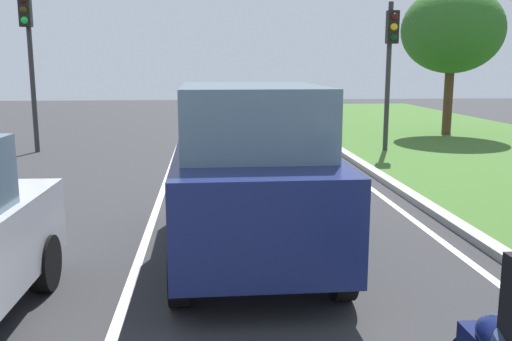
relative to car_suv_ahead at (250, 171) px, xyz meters
name	(u,v)px	position (x,y,z in m)	size (l,w,h in m)	color
ground_plane	(197,187)	(-0.77, 4.46, -1.17)	(60.00, 60.00, 0.00)	#2D2D30
lane_line_center	(164,187)	(-1.47, 4.46, -1.16)	(0.12, 32.00, 0.01)	silver
lane_line_right_edge	(364,183)	(2.83, 4.46, -1.16)	(0.12, 32.00, 0.01)	silver
curb_right	(387,180)	(3.33, 4.46, -1.11)	(0.24, 48.00, 0.12)	#9E9B93
car_suv_ahead	(250,171)	(0.00, 0.00, 0.00)	(2.00, 4.52, 2.28)	navy
traffic_light_near_right	(390,52)	(4.65, 8.64, 1.72)	(0.32, 0.50, 4.27)	#2D2D2D
traffic_light_overhead_left	(28,41)	(-5.54, 9.58, 2.01)	(0.32, 0.50, 4.64)	#2D2D2D
tree_roadside_far	(452,30)	(8.04, 12.31, 2.54)	(3.52, 3.52, 5.22)	#4C331E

